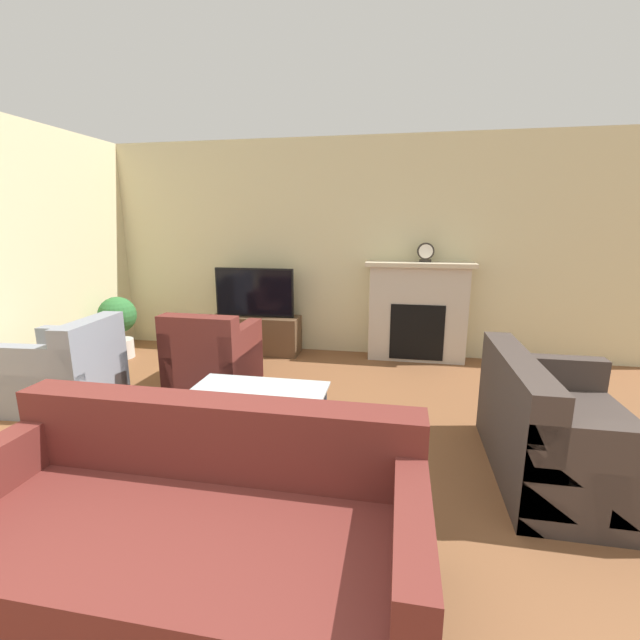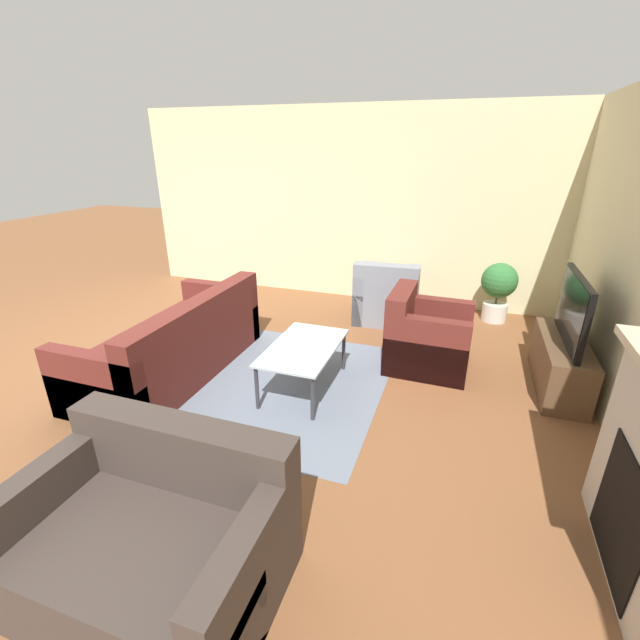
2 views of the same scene
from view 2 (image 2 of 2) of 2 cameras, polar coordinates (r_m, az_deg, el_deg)
The scene contains 11 objects.
ground_plane at distance 5.24m, azimuth -24.70°, elevation -4.48°, with size 20.00×20.00×0.00m, color brown.
wall_left at distance 6.29m, azimuth 9.17°, elevation 14.49°, with size 0.06×7.71×2.70m.
area_rug at distance 4.26m, azimuth -4.09°, elevation -8.52°, with size 2.22×1.80×0.00m.
tv_stand at distance 4.69m, azimuth 29.38°, elevation -5.17°, with size 1.15×0.38×0.49m.
tv at distance 4.49m, azimuth 30.68°, elevation 1.18°, with size 1.03×0.06×0.62m.
couch_sectional at distance 4.59m, azimuth -18.76°, elevation -3.36°, with size 2.08×0.95×0.82m.
couch_loveseat at distance 2.63m, azimuth -21.17°, elevation -25.67°, with size 0.89×1.33×0.82m.
armchair_by_window at distance 5.75m, azimuth 8.89°, elevation 2.98°, with size 0.91×0.86×0.82m.
armchair_accent at distance 4.59m, azimuth 13.81°, elevation -2.55°, with size 0.78×0.83×0.82m.
coffee_table at distance 4.02m, azimuth -2.21°, elevation -4.06°, with size 1.02×0.60×0.44m.
potted_plant at distance 6.04m, azimuth 22.69°, elevation 4.08°, with size 0.45×0.45×0.78m.
Camera 2 is at (3.29, 3.44, 2.19)m, focal length 24.00 mm.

